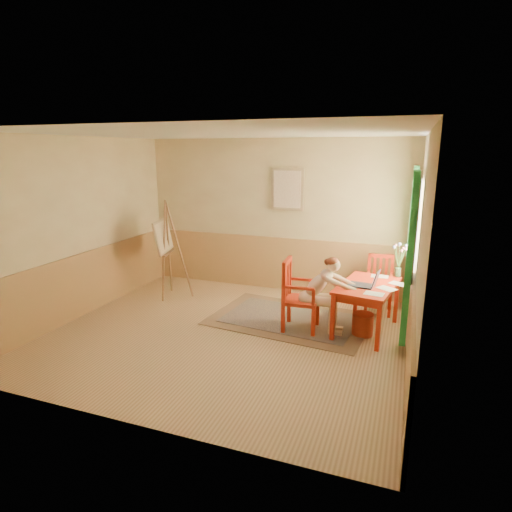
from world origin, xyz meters
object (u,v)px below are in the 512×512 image
at_px(chair_left, 298,295).
at_px(chair_back, 379,284).
at_px(easel, 165,240).
at_px(table, 367,290).
at_px(figure, 322,291).
at_px(laptop, 366,283).

xyz_separation_m(chair_left, chair_back, (1.07, 1.17, -0.06)).
bearing_deg(easel, table, -6.00).
distance_m(chair_back, easel, 3.74).
distance_m(figure, laptop, 0.62).
distance_m(table, chair_left, 1.00).
height_order(chair_left, chair_back, chair_left).
xyz_separation_m(table, easel, (-3.55, 0.37, 0.41)).
bearing_deg(laptop, figure, -168.59).
xyz_separation_m(chair_left, laptop, (0.94, 0.16, 0.24)).
height_order(table, figure, figure).
xyz_separation_m(laptop, easel, (-3.53, 0.49, 0.27)).
distance_m(chair_left, laptop, 0.98).
bearing_deg(chair_back, chair_left, -132.40).
bearing_deg(figure, table, 20.83).
relative_size(table, figure, 1.15).
relative_size(figure, laptop, 2.55).
distance_m(table, easel, 3.59).
height_order(figure, laptop, figure).
relative_size(table, laptop, 2.93).
height_order(laptop, easel, easel).
distance_m(laptop, easel, 3.57).
bearing_deg(laptop, table, 80.49).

